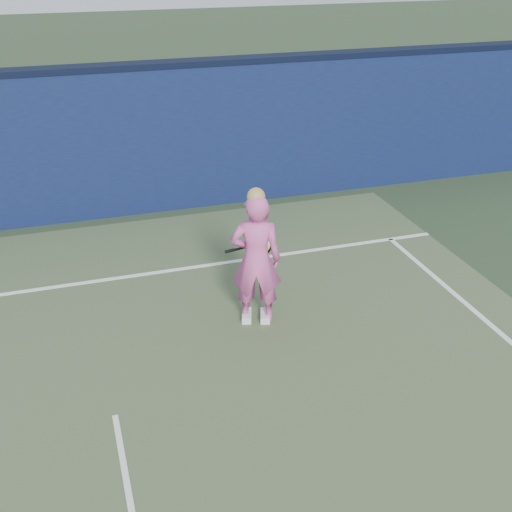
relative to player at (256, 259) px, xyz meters
name	(u,v)px	position (x,y,z in m)	size (l,w,h in m)	color
ground	(127,487)	(-1.97, -2.35, -0.88)	(80.00, 80.00, 0.00)	#283C25
backstop_wall	(71,149)	(-1.97, 4.15, 0.37)	(24.00, 0.40, 2.50)	#0D153D
wall_cap	(61,70)	(-1.97, 4.15, 1.67)	(24.00, 0.42, 0.10)	black
player	(256,259)	(0.00, 0.00, 0.00)	(0.73, 0.59, 1.83)	#D5529F
racket	(258,245)	(0.15, 0.41, -0.01)	(0.61, 0.24, 0.34)	black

